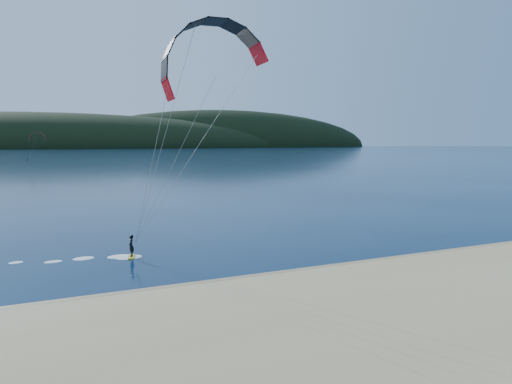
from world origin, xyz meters
The scene contains 5 objects.
ground centered at (0.00, 0.00, 0.00)m, with size 1800.00×1800.00×0.00m, color #071736.
wet_sand centered at (0.00, 4.50, 0.05)m, with size 220.00×2.50×0.10m.
headland centered at (0.63, 745.28, 0.00)m, with size 1200.00×310.00×140.00m.
kitesurfer_near centered at (0.72, 7.79, 12.48)m, with size 19.59×8.90×16.15m.
kitesurfer_far centered at (-24.55, 192.41, 9.85)m, with size 8.67×8.19×11.97m.
Camera 1 is at (-7.25, -19.27, 8.72)m, focal length 29.68 mm.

